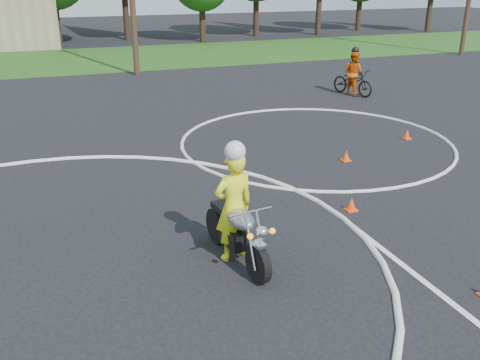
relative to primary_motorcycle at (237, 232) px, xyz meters
name	(u,v)px	position (x,y,z in m)	size (l,w,h in m)	color
grass_strip	(29,63)	(-3.35, 24.88, -0.56)	(120.00, 10.00, 0.02)	#1E4714
course_markings	(146,220)	(-1.18, 2.23, -0.57)	(19.05, 19.05, 0.12)	silver
primary_motorcycle	(237,232)	(0.00, 0.00, 0.00)	(0.78, 2.24, 1.18)	black
rider_primary_grp	(234,203)	(-0.01, 0.14, 0.48)	(0.78, 0.56, 2.19)	yellow
rider_second_grp	(353,78)	(9.21, 11.22, 0.12)	(1.28, 2.15, 1.96)	black
traffic_cones	(281,222)	(1.25, 0.91, -0.44)	(15.19, 9.47, 0.30)	#F9420D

